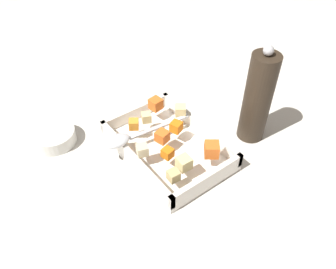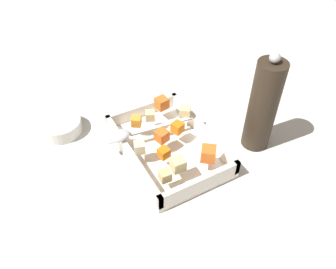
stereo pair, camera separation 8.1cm
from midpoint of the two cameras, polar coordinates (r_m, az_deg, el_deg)
ground_plane at (r=0.85m, az=-4.23°, el=-3.01°), size 4.00×4.00×0.00m
baking_dish at (r=0.84m, az=-2.75°, el=-2.37°), size 0.30×0.21×0.05m
carrot_chunk_near_right at (r=0.79m, az=-4.16°, el=-0.59°), size 0.03×0.03×0.03m
carrot_chunk_under_handle at (r=0.89m, az=-4.68°, el=5.05°), size 0.03×0.03×0.03m
carrot_chunk_mid_right at (r=0.76m, az=-3.10°, el=-3.28°), size 0.03×0.03×0.02m
carrot_chunk_front_center at (r=0.82m, az=-1.42°, el=1.19°), size 0.03×0.03×0.03m
carrot_chunk_far_left at (r=0.84m, az=-8.54°, el=1.61°), size 0.03×0.03×0.02m
carrot_chunk_corner_se at (r=0.76m, az=4.39°, el=-2.68°), size 0.05×0.05×0.03m
potato_chunk_corner_ne at (r=0.74m, az=-0.41°, el=-4.95°), size 0.03×0.03×0.03m
potato_chunk_near_left at (r=0.72m, az=-2.32°, el=-7.09°), size 0.02×0.02×0.02m
potato_chunk_corner_sw at (r=0.87m, az=-0.53°, el=3.96°), size 0.04×0.04×0.03m
potato_chunk_far_right at (r=0.85m, az=-6.37°, el=2.76°), size 0.03×0.03×0.02m
potato_chunk_center at (r=0.77m, az=-7.35°, el=-2.75°), size 0.03×0.03×0.03m
serving_spoon at (r=0.81m, az=-10.76°, el=-0.96°), size 0.05×0.24×0.02m
pepper_mill at (r=0.83m, az=12.22°, el=5.85°), size 0.07×0.07×0.26m
small_prep_bowl at (r=0.92m, az=-21.09°, el=-0.44°), size 0.11×0.11×0.04m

